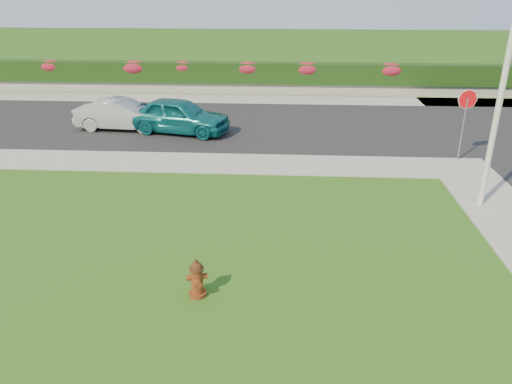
# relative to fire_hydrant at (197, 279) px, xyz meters

# --- Properties ---
(ground) EXTENTS (120.00, 120.00, 0.00)m
(ground) POSITION_rel_fire_hydrant_xyz_m (0.72, -1.15, -0.40)
(ground) COLOR black
(ground) RESTS_ON ground
(street_far) EXTENTS (26.00, 8.00, 0.04)m
(street_far) POSITION_rel_fire_hydrant_xyz_m (-4.28, 12.85, -0.38)
(street_far) COLOR black
(street_far) RESTS_ON ground
(sidewalk_far) EXTENTS (24.00, 2.00, 0.04)m
(sidewalk_far) POSITION_rel_fire_hydrant_xyz_m (-5.28, 7.85, -0.38)
(sidewalk_far) COLOR gray
(sidewalk_far) RESTS_ON ground
(curb_corner) EXTENTS (2.00, 2.00, 0.04)m
(curb_corner) POSITION_rel_fire_hydrant_xyz_m (7.72, 7.85, -0.38)
(curb_corner) COLOR gray
(curb_corner) RESTS_ON ground
(sidewalk_beyond) EXTENTS (34.00, 2.00, 0.04)m
(sidewalk_beyond) POSITION_rel_fire_hydrant_xyz_m (-0.28, 17.85, -0.38)
(sidewalk_beyond) COLOR gray
(sidewalk_beyond) RESTS_ON ground
(retaining_wall) EXTENTS (34.00, 0.40, 0.60)m
(retaining_wall) POSITION_rel_fire_hydrant_xyz_m (-0.28, 19.35, -0.10)
(retaining_wall) COLOR gray
(retaining_wall) RESTS_ON ground
(hedge) EXTENTS (32.00, 0.90, 1.10)m
(hedge) POSITION_rel_fire_hydrant_xyz_m (-0.28, 19.45, 0.75)
(hedge) COLOR black
(hedge) RESTS_ON retaining_wall
(fire_hydrant) EXTENTS (0.43, 0.41, 0.83)m
(fire_hydrant) POSITION_rel_fire_hydrant_xyz_m (0.00, 0.00, 0.00)
(fire_hydrant) COLOR #57180D
(fire_hydrant) RESTS_ON ground
(sedan_teal) EXTENTS (4.49, 2.60, 1.43)m
(sedan_teal) POSITION_rel_fire_hydrant_xyz_m (-2.69, 11.46, 0.36)
(sedan_teal) COLOR #0D5D64
(sedan_teal) RESTS_ON street_far
(sedan_silver) EXTENTS (3.93, 1.60, 1.27)m
(sedan_silver) POSITION_rel_fire_hydrant_xyz_m (-5.20, 11.81, 0.28)
(sedan_silver) COLOR #AAADB2
(sedan_silver) RESTS_ON street_far
(utility_pole) EXTENTS (0.16, 0.16, 5.69)m
(utility_pole) POSITION_rel_fire_hydrant_xyz_m (7.28, 4.84, 2.45)
(utility_pole) COLOR silver
(utility_pole) RESTS_ON ground
(stop_sign) EXTENTS (0.69, 0.13, 2.55)m
(stop_sign) POSITION_rel_fire_hydrant_xyz_m (7.83, 8.69, 1.49)
(stop_sign) COLOR slate
(stop_sign) RESTS_ON ground
(flower_clump_a) EXTENTS (1.38, 0.89, 0.69)m
(flower_clump_a) POSITION_rel_fire_hydrant_xyz_m (-11.54, 19.35, 1.03)
(flower_clump_a) COLOR #B91F3A
(flower_clump_a) RESTS_ON hedge
(flower_clump_b) EXTENTS (1.52, 0.98, 0.76)m
(flower_clump_b) POSITION_rel_fire_hydrant_xyz_m (-6.76, 19.35, 1.00)
(flower_clump_b) COLOR #B91F3A
(flower_clump_b) RESTS_ON hedge
(flower_clump_c) EXTENTS (1.27, 0.82, 0.64)m
(flower_clump_c) POSITION_rel_fire_hydrant_xyz_m (-4.02, 19.35, 1.05)
(flower_clump_c) COLOR #B91F3A
(flower_clump_c) RESTS_ON hedge
(flower_clump_d) EXTENTS (1.43, 0.92, 0.72)m
(flower_clump_d) POSITION_rel_fire_hydrant_xyz_m (-0.44, 19.35, 1.02)
(flower_clump_d) COLOR #B91F3A
(flower_clump_d) RESTS_ON hedge
(flower_clump_e) EXTENTS (1.46, 0.94, 0.73)m
(flower_clump_e) POSITION_rel_fire_hydrant_xyz_m (2.81, 19.35, 1.01)
(flower_clump_e) COLOR #B91F3A
(flower_clump_e) RESTS_ON hedge
(flower_clump_f) EXTENTS (1.50, 0.96, 0.75)m
(flower_clump_f) POSITION_rel_fire_hydrant_xyz_m (7.32, 19.35, 1.01)
(flower_clump_f) COLOR #B91F3A
(flower_clump_f) RESTS_ON hedge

